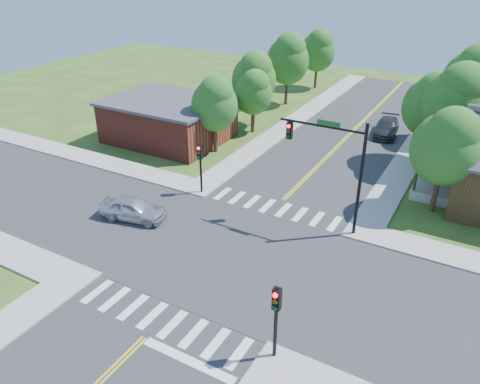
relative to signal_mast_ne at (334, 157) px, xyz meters
The scene contains 25 objects.
ground 8.37m from the signal_mast_ne, 125.00° to the right, with size 100.00×100.00×0.00m, color #325019.
road_ns 8.36m from the signal_mast_ne, 125.00° to the right, with size 10.00×90.00×0.04m, color #2D2D30.
road_ew 8.36m from the signal_mast_ne, 125.00° to the right, with size 90.00×10.00×0.04m, color #2D2D30.
intersection_patch 8.37m from the signal_mast_ne, 125.00° to the right, with size 10.20×10.20×0.06m, color #2D2D30.
sidewalk_nw 22.73m from the signal_mast_ne, 152.60° to the left, with size 40.00×40.00×0.14m.
crosswalk_north 6.23m from the signal_mast_ne, behind, with size 8.85×2.00×0.01m.
crosswalk_south 13.32m from the signal_mast_ne, 108.36° to the right, with size 8.85×2.00×0.01m.
centerline 8.34m from the signal_mast_ne, 125.00° to the right, with size 0.30×90.00×0.01m.
stop_bar 14.12m from the signal_mast_ne, 96.11° to the right, with size 4.60×0.45×0.09m, color white.
signal_mast_ne is the anchor object (origin of this frame).
signal_pole_se 11.55m from the signal_mast_ne, 81.44° to the right, with size 0.34×0.42×3.80m.
signal_pole_nw 9.76m from the signal_mast_ne, behind, with size 0.34×0.42×3.80m.
building_nw 19.87m from the signal_mast_ne, 157.21° to the left, with size 10.40×8.40×3.73m.
tree_e_a 7.73m from the signal_mast_ne, 44.96° to the left, with size 4.31×4.09×7.32m.
tree_e_b 13.69m from the signal_mast_ne, 68.49° to the left, with size 5.08×4.82×8.63m.
tree_e_c 20.70m from the signal_mast_ne, 74.78° to the left, with size 5.19×4.93×8.83m.
tree_e_d 30.24m from the signal_mast_ne, 80.46° to the left, with size 4.32×4.11×7.35m.
tree_w_a 14.57m from the signal_mast_ne, 150.88° to the left, with size 3.95×3.75×6.71m.
tree_w_b 19.76m from the signal_mast_ne, 131.59° to the left, with size 4.30×4.09×7.31m.
tree_w_c 26.33m from the signal_mast_ne, 120.11° to the left, with size 4.64×4.41×7.90m.
tree_w_d 33.53m from the signal_mast_ne, 112.58° to the left, with size 4.26×4.04×7.23m.
tree_house 14.05m from the signal_mast_ne, 76.78° to the left, with size 4.42×4.20×7.52m.
tree_bldg 17.88m from the signal_mast_ne, 133.25° to the left, with size 3.57×3.40×6.08m.
car_silver 13.13m from the signal_mast_ne, 155.36° to the right, with size 4.64×2.64×1.49m, color silver.
car_dgrey 18.93m from the signal_mast_ne, 92.85° to the left, with size 2.60×5.15×1.43m, color #313336.
Camera 1 is at (11.50, -19.04, 15.71)m, focal length 35.00 mm.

